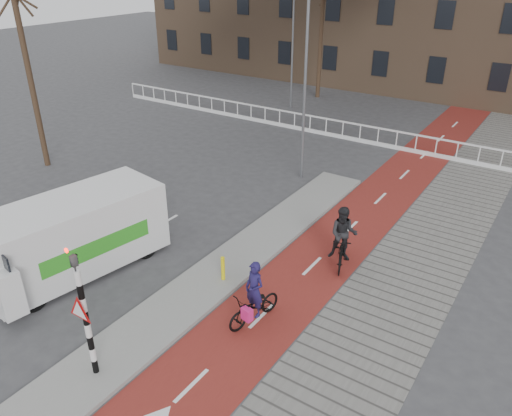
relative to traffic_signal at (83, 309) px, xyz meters
The scene contains 14 objects.
ground 2.90m from the traffic_signal, 73.47° to the left, with size 120.00×120.00×0.00m, color #38383A.
bike_lane 12.36m from the traffic_signal, 80.09° to the left, with size 2.50×60.00×0.01m, color maroon.
sidewalk 13.13m from the traffic_signal, 67.82° to the left, with size 3.00×60.00×0.01m, color slate.
curb_island 6.32m from the traffic_signal, 90.95° to the left, with size 1.80×16.00×0.12m, color gray.
traffic_signal is the anchor object (origin of this frame).
bollard 4.96m from the traffic_signal, 87.04° to the left, with size 0.12×0.12×0.78m, color yellow.
cyclist_near 4.48m from the traffic_signal, 61.26° to the left, with size 1.01×1.88×1.87m.
cyclist_far 8.20m from the traffic_signal, 69.61° to the left, with size 1.16×1.99×2.05m.
van 4.94m from the traffic_signal, 145.70° to the left, with size 3.17×5.89×2.40m.
railing 19.60m from the traffic_signal, 103.02° to the left, with size 28.00×0.10×0.99m.
tree_left 14.95m from the traffic_signal, 148.25° to the left, with size 0.25×0.25×9.41m, color #2F2115.
tree_mid 27.39m from the traffic_signal, 106.22° to the left, with size 0.29×0.29×8.20m, color #2F2115.
streetlight_near 13.38m from the traffic_signal, 97.34° to the left, with size 0.12×0.12×7.94m, color slate.
streetlight_left 24.25m from the traffic_signal, 108.97° to the left, with size 0.12×0.12×8.12m, color slate.
Camera 1 is at (7.45, -7.23, 9.00)m, focal length 35.00 mm.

